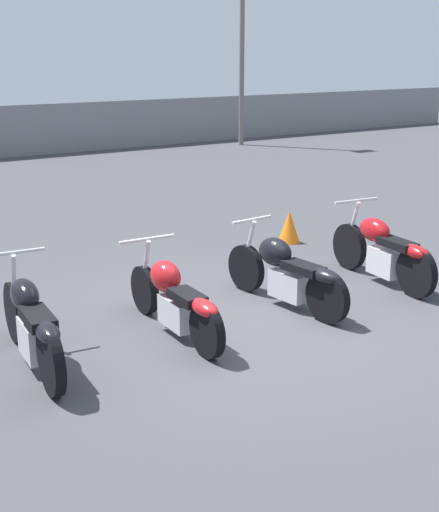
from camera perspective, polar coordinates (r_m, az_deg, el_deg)
ground_plane at (r=8.02m, az=2.46°, el=-5.50°), size 60.00×60.00×0.00m
light_pole_left at (r=23.13m, az=1.82°, el=18.65°), size 0.70×0.35×6.58m
motorcycle_slot_0 at (r=7.06m, az=-14.77°, el=-5.36°), size 0.66×2.03×1.01m
motorcycle_slot_1 at (r=7.63m, az=-3.58°, el=-3.47°), size 0.67×2.03×0.93m
motorcycle_slot_2 at (r=8.47m, az=5.39°, el=-1.34°), size 0.61×2.02×0.97m
motorcycle_slot_3 at (r=9.54m, az=12.97°, el=0.42°), size 0.70×2.00×1.01m
traffic_cone_near at (r=11.37m, az=5.60°, el=2.36°), size 0.35×0.35×0.52m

